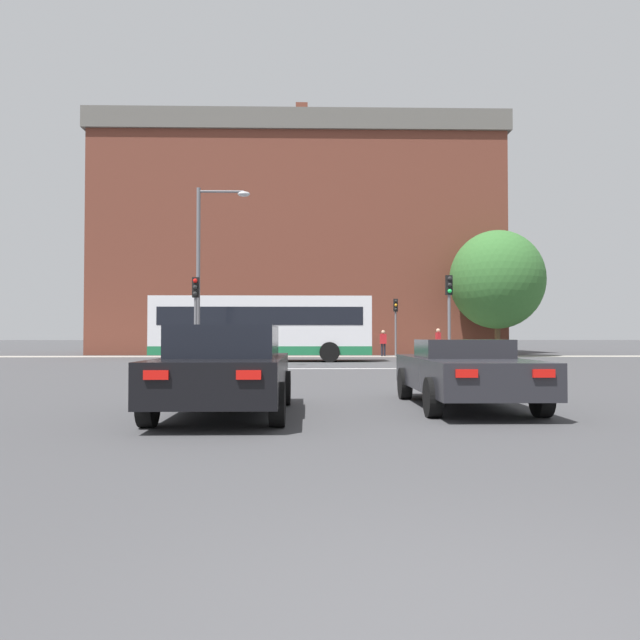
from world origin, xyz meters
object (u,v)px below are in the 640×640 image
at_px(traffic_light_near_right, 449,305).
at_px(traffic_light_far_right, 396,317).
at_px(bus_crossing_lead, 262,327).
at_px(traffic_light_near_left, 196,306).
at_px(car_roadster_right, 464,371).
at_px(pedestrian_walking_east, 383,341).
at_px(pedestrian_waiting, 438,340).
at_px(car_saloon_left, 226,369).
at_px(street_lamp_junction, 207,258).
at_px(traffic_light_far_left, 236,317).
at_px(pedestrian_walking_west, 226,341).

distance_m(traffic_light_near_right, traffic_light_far_right, 13.52).
bearing_deg(bus_crossing_lead, traffic_light_near_left, 163.50).
relative_size(car_roadster_right, pedestrian_walking_east, 2.83).
bearing_deg(traffic_light_near_right, pedestrian_waiting, 79.87).
bearing_deg(traffic_light_near_left, pedestrian_walking_east, 58.39).
bearing_deg(car_saloon_left, street_lamp_junction, 100.30).
bearing_deg(car_roadster_right, pedestrian_waiting, 79.20).
bearing_deg(traffic_light_far_left, bus_crossing_lead, -72.47).
bearing_deg(street_lamp_junction, car_roadster_right, -64.24).
bearing_deg(pedestrian_waiting, traffic_light_far_right, -102.55).
bearing_deg(pedestrian_waiting, car_saloon_left, -27.56).
distance_m(traffic_light_far_right, street_lamp_junction, 16.36).
relative_size(car_roadster_right, traffic_light_far_left, 1.29).
xyz_separation_m(traffic_light_near_right, traffic_light_far_left, (-10.17, 13.12, -0.08)).
height_order(traffic_light_near_left, pedestrian_walking_west, traffic_light_near_left).
relative_size(bus_crossing_lead, traffic_light_far_right, 3.04).
height_order(traffic_light_far_right, pedestrian_waiting, traffic_light_far_right).
relative_size(car_saloon_left, traffic_light_far_right, 1.26).
distance_m(traffic_light_near_right, pedestrian_walking_east, 14.66).
xyz_separation_m(pedestrian_walking_east, pedestrian_walking_west, (-9.89, -1.06, -0.01)).
xyz_separation_m(car_saloon_left, traffic_light_near_right, (7.15, 14.99, 1.81)).
bearing_deg(traffic_light_near_right, traffic_light_far_left, 127.78).
bearing_deg(pedestrian_walking_west, traffic_light_far_left, -60.82).
bearing_deg(traffic_light_near_left, traffic_light_far_left, 89.85).
xyz_separation_m(car_roadster_right, traffic_light_far_left, (-7.22, 27.08, 1.83)).
relative_size(traffic_light_near_left, pedestrian_waiting, 2.05).
height_order(car_saloon_left, street_lamp_junction, street_lamp_junction).
height_order(car_saloon_left, traffic_light_far_right, traffic_light_far_right).
distance_m(car_saloon_left, traffic_light_near_left, 14.84).
distance_m(car_saloon_left, traffic_light_far_right, 29.39).
height_order(street_lamp_junction, pedestrian_waiting, street_lamp_junction).
bearing_deg(traffic_light_far_right, traffic_light_near_left, -125.25).
xyz_separation_m(car_saloon_left, pedestrian_walking_east, (6.25, 29.54, 0.23)).
relative_size(street_lamp_junction, pedestrian_waiting, 4.22).
bearing_deg(pedestrian_walking_west, street_lamp_junction, -116.73).
bearing_deg(traffic_light_far_right, traffic_light_near_right, -88.96).
bearing_deg(traffic_light_far_left, car_saloon_left, -83.87).
xyz_separation_m(traffic_light_far_left, pedestrian_walking_east, (9.27, 1.42, -1.50)).
distance_m(car_roadster_right, traffic_light_near_right, 14.39).
bearing_deg(car_saloon_left, traffic_light_near_right, 64.63).
bearing_deg(pedestrian_waiting, traffic_light_far_left, -97.90).
height_order(car_saloon_left, traffic_light_far_left, traffic_light_far_left).
bearing_deg(traffic_light_far_right, traffic_light_far_left, -177.71).
bearing_deg(pedestrian_walking_east, traffic_light_far_left, -174.95).
bearing_deg(street_lamp_junction, pedestrian_walking_east, 57.27).
bearing_deg(traffic_light_far_left, traffic_light_far_right, 2.29).
relative_size(traffic_light_far_left, pedestrian_walking_west, 2.22).
bearing_deg(pedestrian_waiting, bus_crossing_lead, -65.98).
relative_size(car_saloon_left, street_lamp_junction, 0.61).
height_order(car_roadster_right, traffic_light_far_right, traffic_light_far_right).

